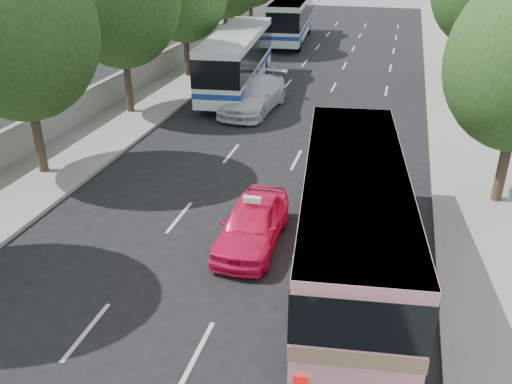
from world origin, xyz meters
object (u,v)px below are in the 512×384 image
(white_pickup, at_px, (253,95))
(pink_bus, at_px, (353,211))
(tour_coach_front, at_px, (237,56))
(tour_coach_rear, at_px, (292,16))
(pink_taxi, at_px, (252,223))

(white_pickup, bearing_deg, pink_bus, -60.16)
(pink_bus, xyz_separation_m, tour_coach_front, (-8.53, 17.60, 0.03))
(white_pickup, height_order, tour_coach_rear, tour_coach_rear)
(white_pickup, bearing_deg, pink_taxi, -70.24)
(pink_bus, distance_m, white_pickup, 15.62)
(pink_taxi, bearing_deg, tour_coach_rear, 98.91)
(pink_bus, bearing_deg, tour_coach_front, 108.88)
(tour_coach_rear, bearing_deg, tour_coach_front, -94.55)
(pink_bus, height_order, tour_coach_front, tour_coach_front)
(pink_taxi, distance_m, tour_coach_rear, 33.36)
(pink_taxi, relative_size, tour_coach_rear, 0.36)
(pink_bus, distance_m, pink_taxi, 3.46)
(tour_coach_front, xyz_separation_m, tour_coach_rear, (-0.00, 16.17, 0.05))
(pink_taxi, bearing_deg, white_pickup, 104.43)
(pink_taxi, distance_m, tour_coach_front, 17.63)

